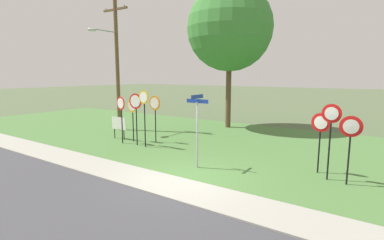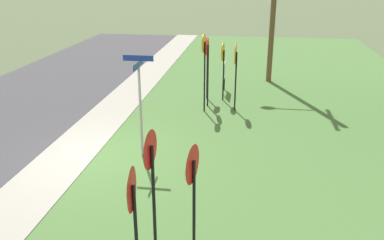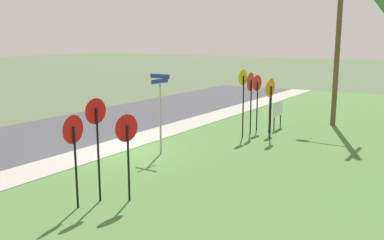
{
  "view_description": "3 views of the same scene",
  "coord_description": "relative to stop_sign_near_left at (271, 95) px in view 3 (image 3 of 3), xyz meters",
  "views": [
    {
      "loc": [
        5.77,
        -7.93,
        3.64
      ],
      "look_at": [
        -1.32,
        2.43,
        1.7
      ],
      "focal_mm": 27.3,
      "sensor_mm": 36.0,
      "label": 1
    },
    {
      "loc": [
        9.71,
        4.18,
        5.02
      ],
      "look_at": [
        -0.75,
        2.65,
        1.01
      ],
      "focal_mm": 37.58,
      "sensor_mm": 36.0,
      "label": 2
    },
    {
      "loc": [
        11.49,
        10.28,
        4.11
      ],
      "look_at": [
        -0.25,
        2.67,
        1.43
      ],
      "focal_mm": 39.7,
      "sensor_mm": 36.0,
      "label": 3
    }
  ],
  "objects": [
    {
      "name": "ground_plane",
      "position": [
        4.56,
        -3.68,
        -1.87
      ],
      "size": [
        160.0,
        160.0,
        0.0
      ],
      "primitive_type": "plane",
      "color": "#4C5B3D"
    },
    {
      "name": "road_asphalt",
      "position": [
        4.56,
        -8.48,
        -1.87
      ],
      "size": [
        44.0,
        6.4,
        0.01
      ],
      "primitive_type": "cube",
      "color": "#3D3D42",
      "rests_on": "ground_plane"
    },
    {
      "name": "sidewalk_strip",
      "position": [
        4.56,
        -4.48,
        -1.84
      ],
      "size": [
        44.0,
        1.6,
        0.06
      ],
      "primitive_type": "cube",
      "color": "#99968C",
      "rests_on": "ground_plane"
    },
    {
      "name": "grass_median",
      "position": [
        4.56,
        2.32,
        -1.85
      ],
      "size": [
        44.0,
        12.0,
        0.04
      ],
      "primitive_type": "cube",
      "color": "#477038",
      "rests_on": "ground_plane"
    },
    {
      "name": "stop_sign_near_left",
      "position": [
        0.0,
        0.0,
        0.0
      ],
      "size": [
        0.76,
        0.1,
        2.51
      ],
      "rotation": [
        0.0,
        0.0,
        -0.03
      ],
      "color": "black",
      "rests_on": "grass_median"
    },
    {
      "name": "stop_sign_near_right",
      "position": [
        -1.16,
        -0.53,
        -0.15
      ],
      "size": [
        0.73,
        0.11,
        2.32
      ],
      "rotation": [
        0.0,
        0.0,
        -0.09
      ],
      "color": "black",
      "rests_on": "grass_median"
    },
    {
      "name": "stop_sign_far_left",
      "position": [
        -0.35,
        -1.06,
        0.13
      ],
      "size": [
        0.78,
        0.11,
        2.68
      ],
      "rotation": [
        0.0,
        0.0,
        0.07
      ],
      "color": "black",
      "rests_on": "grass_median"
    },
    {
      "name": "stop_sign_far_center",
      "position": [
        0.28,
        -1.11,
        0.22
      ],
      "size": [
        0.67,
        0.11,
        2.85
      ],
      "rotation": [
        0.0,
        0.0,
        -0.08
      ],
      "color": "black",
      "rests_on": "grass_median"
    },
    {
      "name": "stop_sign_far_right",
      "position": [
        -1.3,
        -1.19,
        -0.03
      ],
      "size": [
        0.69,
        0.14,
        2.48
      ],
      "rotation": [
        0.0,
        0.0,
        -0.16
      ],
      "color": "black",
      "rests_on": "grass_median"
    },
    {
      "name": "yield_sign_near_left",
      "position": [
        8.3,
        -0.36,
        -0.17
      ],
      "size": [
        0.69,
        0.16,
        2.24
      ],
      "rotation": [
        0.0,
        0.0,
        -0.19
      ],
      "color": "black",
      "rests_on": "grass_median"
    },
    {
      "name": "yield_sign_near_right",
      "position": [
        9.35,
        -1.11,
        -0.12
      ],
      "size": [
        0.69,
        0.12,
        2.31
      ],
      "rotation": [
        0.0,
        0.0,
        0.09
      ],
      "color": "black",
      "rests_on": "grass_median"
    },
    {
      "name": "yield_sign_far_left",
      "position": [
        8.73,
        -0.97,
        0.12
      ],
      "size": [
        0.65,
        0.12,
        2.64
      ],
      "rotation": [
        0.0,
        0.0,
        -0.09
      ],
      "color": "black",
      "rests_on": "grass_median"
    },
    {
      "name": "street_name_post",
      "position": [
        4.26,
        -2.38,
        -0.12
      ],
      "size": [
        0.96,
        0.82,
        2.86
      ],
      "rotation": [
        0.0,
        0.0,
        0.01
      ],
      "color": "#9EA0A8",
      "rests_on": "grass_median"
    },
    {
      "name": "utility_pole",
      "position": [
        -4.4,
        1.28,
        2.86
      ],
      "size": [
        2.1,
        2.21,
        8.7
      ],
      "color": "brown",
      "rests_on": "grass_median"
    },
    {
      "name": "notice_board",
      "position": [
        -2.24,
        -0.54,
        -1.0
      ],
      "size": [
        1.1,
        0.05,
        1.25
      ],
      "rotation": [
        0.0,
        0.0,
        -0.0
      ],
      "color": "black",
      "rests_on": "grass_median"
    }
  ]
}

